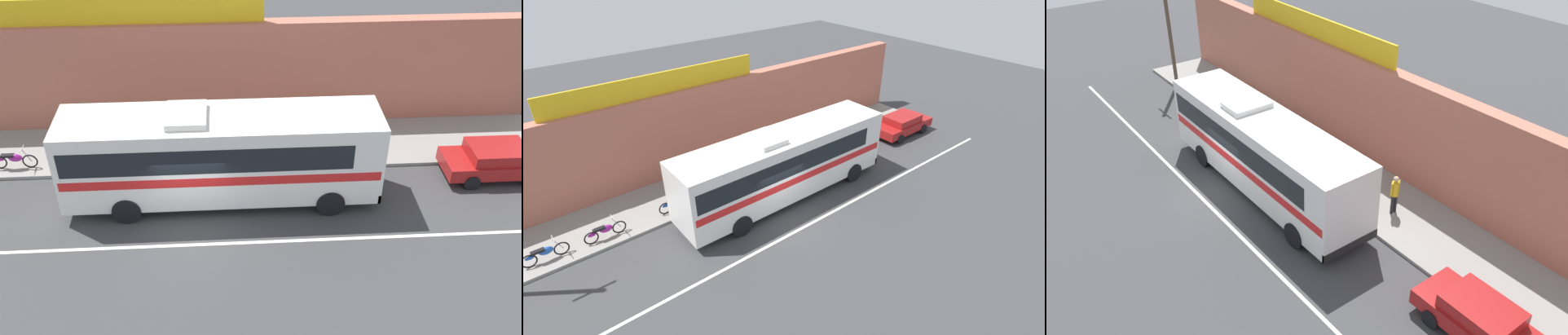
% 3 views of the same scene
% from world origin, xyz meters
% --- Properties ---
extents(ground_plane, '(70.00, 70.00, 0.00)m').
position_xyz_m(ground_plane, '(0.00, 0.00, 0.00)').
color(ground_plane, '#3A3A3D').
extents(sidewalk_slab, '(30.00, 3.60, 0.14)m').
position_xyz_m(sidewalk_slab, '(0.00, 5.20, 0.07)').
color(sidewalk_slab, gray).
rests_on(sidewalk_slab, ground_plane).
extents(storefront_facade, '(30.00, 0.70, 4.80)m').
position_xyz_m(storefront_facade, '(0.00, 7.35, 2.40)').
color(storefront_facade, '#B26651').
rests_on(storefront_facade, ground_plane).
extents(storefront_billboard, '(11.17, 0.12, 1.10)m').
position_xyz_m(storefront_billboard, '(-2.54, 7.35, 5.35)').
color(storefront_billboard, gold).
rests_on(storefront_billboard, storefront_facade).
extents(road_center_stripe, '(30.00, 0.14, 0.01)m').
position_xyz_m(road_center_stripe, '(0.00, -0.80, 0.00)').
color(road_center_stripe, silver).
rests_on(road_center_stripe, ground_plane).
extents(intercity_bus, '(11.48, 2.69, 3.78)m').
position_xyz_m(intercity_bus, '(1.06, 1.78, 2.07)').
color(intercity_bus, white).
rests_on(intercity_bus, ground_plane).
extents(parked_car, '(4.30, 1.88, 1.37)m').
position_xyz_m(parked_car, '(11.97, 2.58, 0.74)').
color(parked_car, maroon).
rests_on(parked_car, ground_plane).
extents(utility_pole, '(1.60, 0.22, 7.81)m').
position_xyz_m(utility_pole, '(-11.84, 3.67, 4.18)').
color(utility_pole, brown).
rests_on(utility_pole, sidewalk_slab).
extents(motorcycle_black, '(1.85, 0.56, 0.94)m').
position_xyz_m(motorcycle_black, '(-9.62, 4.14, 0.57)').
color(motorcycle_black, black).
rests_on(motorcycle_black, sidewalk_slab).
extents(motorcycle_orange, '(1.83, 0.56, 0.94)m').
position_xyz_m(motorcycle_orange, '(-7.23, 4.03, 0.57)').
color(motorcycle_orange, black).
rests_on(motorcycle_orange, sidewalk_slab).
extents(motorcycle_blue, '(1.96, 0.56, 0.94)m').
position_xyz_m(motorcycle_blue, '(-3.74, 4.05, 0.57)').
color(motorcycle_blue, black).
rests_on(motorcycle_blue, sidewalk_slab).
extents(pedestrian_far_left, '(0.30, 0.48, 1.74)m').
position_xyz_m(pedestrian_far_left, '(5.89, 4.93, 1.16)').
color(pedestrian_far_left, black).
rests_on(pedestrian_far_left, sidewalk_slab).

